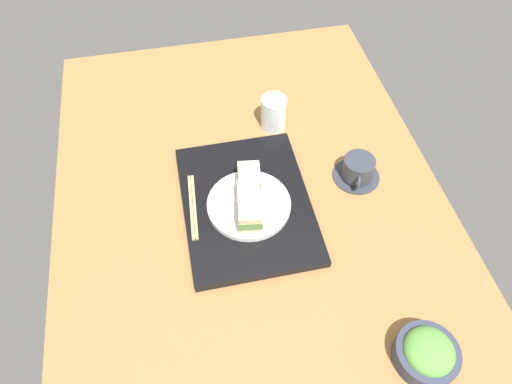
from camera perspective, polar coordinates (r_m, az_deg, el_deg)
ground_plane at (r=120.85cm, az=-0.59°, el=-1.40°), size 140.00×100.00×3.00cm
serving_tray at (r=117.62cm, az=-1.18°, el=-1.44°), size 42.32×31.70×2.19cm
sandwich_plate at (r=115.17cm, az=-0.88°, el=-1.57°), size 20.93×20.93×1.46cm
sandwich_near at (r=116.06cm, az=-1.04°, el=1.83°), size 7.37×6.60×5.43cm
sandwich_middle at (r=112.49cm, az=-0.90°, el=-0.58°), size 7.01×6.49×5.18cm
sandwich_far at (r=108.68cm, az=-0.76°, el=-2.99°), size 7.11×6.57×6.01cm
salad_bowl at (r=104.01cm, az=20.37°, el=-18.14°), size 12.96×12.96×7.19cm
chopsticks_pair at (r=116.37cm, az=-7.79°, el=-1.77°), size 19.59×2.75×0.70cm
coffee_cup at (r=124.90cm, az=12.45°, el=2.72°), size 12.78×12.54×6.58cm
drinking_glass at (r=134.09cm, az=2.19°, el=9.73°), size 7.24×7.24×9.98cm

